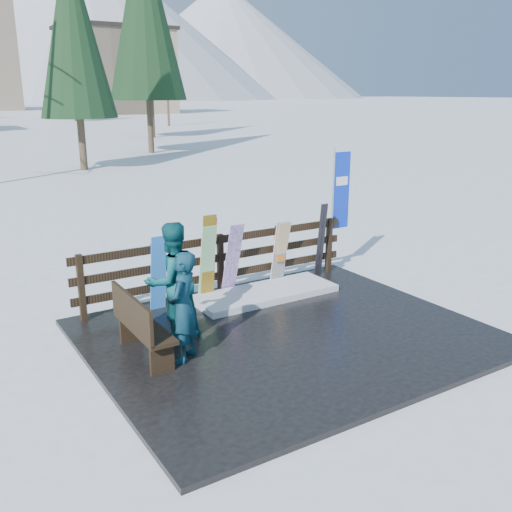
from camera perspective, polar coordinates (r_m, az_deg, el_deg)
ground at (r=9.18m, az=3.13°, el=-8.12°), size 700.00×700.00×0.00m
deck at (r=9.17m, az=3.14°, el=-7.90°), size 6.00×5.00×0.08m
fence at (r=10.69m, az=-3.58°, el=-0.38°), size 5.60×0.10×1.15m
snow_patch at (r=10.68m, az=0.91°, el=-3.74°), size 2.72×1.00×0.12m
bench at (r=8.30m, az=-11.57°, el=-6.68°), size 0.41×1.50×0.97m
snowboard_0 at (r=9.95m, az=-9.73°, el=-1.71°), size 0.28×0.24×1.36m
snowboard_1 at (r=10.31m, az=-4.90°, el=-0.72°), size 0.28×0.29×1.42m
snowboard_2 at (r=10.30m, az=-4.78°, el=-0.19°), size 0.26×0.21×1.61m
snowboard_3 at (r=10.55m, az=-2.37°, el=-0.34°), size 0.28×0.43×1.40m
snowboard_4 at (r=11.11m, az=2.39°, el=0.23°), size 0.30×0.26×1.30m
snowboard_5 at (r=11.11m, az=2.44°, el=0.24°), size 0.27×0.33×1.30m
ski_pair_a at (r=10.40m, az=-4.60°, el=-0.23°), size 0.16×0.29×1.54m
ski_pair_b at (r=11.75m, az=6.52°, el=1.60°), size 0.17×0.18×1.53m
rental_flag at (r=12.10m, az=8.31°, el=6.04°), size 0.45×0.04×2.60m
person_front at (r=8.04m, az=-7.25°, el=-5.08°), size 0.68×0.68×1.59m
person_back at (r=8.75m, az=-8.39°, el=-2.52°), size 0.96×0.79×1.83m
trees at (r=53.19m, az=-22.48°, el=17.16°), size 41.98×68.78×13.47m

